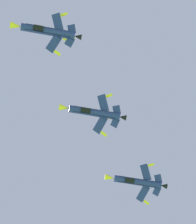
# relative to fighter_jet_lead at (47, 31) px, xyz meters

# --- Properties ---
(fighter_jet_lead) EXTENTS (15.45, 8.65, 6.62)m
(fighter_jet_lead) POSITION_rel_fighter_jet_lead_xyz_m (0.00, 0.00, 0.00)
(fighter_jet_lead) COLOR navy
(fighter_jet_left_wing) EXTENTS (15.45, 8.66, 6.61)m
(fighter_jet_left_wing) POSITION_rel_fighter_jet_lead_xyz_m (6.99, 20.28, -2.31)
(fighter_jet_left_wing) COLOR navy
(fighter_jet_right_wing) EXTENTS (15.45, 8.90, 5.95)m
(fighter_jet_right_wing) POSITION_rel_fighter_jet_lead_xyz_m (14.41, 41.06, -2.08)
(fighter_jet_right_wing) COLOR navy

